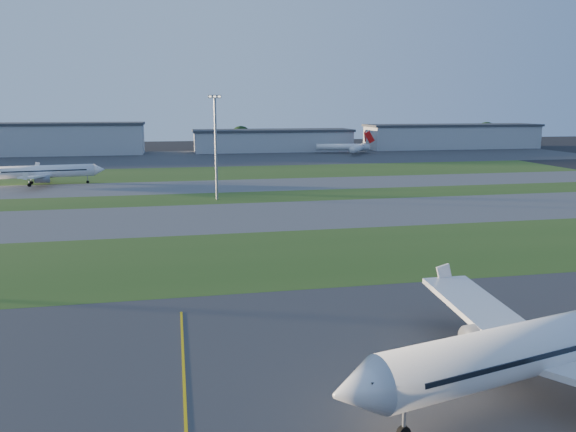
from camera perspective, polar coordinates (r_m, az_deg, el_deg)
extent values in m
cube|color=#2D501A|center=(87.30, -14.29, -4.65)|extent=(300.00, 34.00, 0.01)
cube|color=#515154|center=(119.39, -13.56, -0.39)|extent=(300.00, 32.00, 0.01)
cube|color=#2D501A|center=(143.97, -13.23, 1.57)|extent=(300.00, 18.00, 0.01)
cube|color=#515154|center=(165.71, -13.02, 2.81)|extent=(300.00, 26.00, 0.01)
cube|color=#2D501A|center=(198.42, -12.79, 4.16)|extent=(300.00, 40.00, 0.01)
cube|color=#333335|center=(258.09, -12.52, 5.73)|extent=(400.00, 80.00, 0.01)
cylinder|color=white|center=(50.64, 25.34, -11.55)|extent=(33.21, 11.72, 4.20)
cube|color=white|center=(57.13, 19.19, -9.10)|extent=(5.17, 16.62, 1.71)
cylinder|color=gray|center=(54.86, 19.62, -11.35)|extent=(5.10, 3.54, 2.54)
cylinder|color=white|center=(181.64, -23.73, 4.16)|extent=(29.30, 6.98, 3.68)
cube|color=white|center=(189.46, -23.79, 4.26)|extent=(9.19, 15.14, 1.50)
cube|color=white|center=(174.13, -24.27, 3.69)|extent=(6.21, 14.97, 1.50)
cylinder|color=gray|center=(187.32, -23.38, 3.89)|extent=(4.30, 2.68, 2.23)
cylinder|color=gray|center=(176.21, -23.70, 3.46)|extent=(4.30, 2.68, 2.23)
cylinder|color=white|center=(274.23, 7.21, 6.88)|extent=(16.48, 23.75, 3.20)
cube|color=red|center=(286.57, 7.85, 8.01)|extent=(2.99, 4.55, 6.16)
cylinder|color=white|center=(279.17, 5.60, 6.99)|extent=(26.12, 8.26, 3.20)
cube|color=red|center=(280.43, 8.29, 7.93)|extent=(5.13, 1.31, 6.16)
cylinder|color=gray|center=(140.76, -7.33, 6.69)|extent=(0.60, 0.60, 25.00)
cube|color=gray|center=(140.37, -7.47, 11.94)|extent=(3.20, 0.50, 0.80)
cube|color=#FFF2CC|center=(140.37, -7.47, 11.94)|extent=(2.80, 0.70, 0.35)
cube|color=#A1A4A9|center=(291.76, -21.42, 7.21)|extent=(70.00, 22.00, 14.00)
cube|color=#383A3F|center=(291.44, -21.53, 8.70)|extent=(71.40, 23.00, 1.20)
cube|color=#A1A4A9|center=(291.89, -1.53, 7.58)|extent=(80.00, 22.00, 10.00)
cube|color=#383A3F|center=(291.60, -1.53, 8.67)|extent=(81.60, 23.00, 1.20)
cube|color=#A1A4A9|center=(324.30, 16.32, 7.67)|extent=(95.00, 22.00, 12.00)
cube|color=#383A3F|center=(324.02, 16.39, 8.84)|extent=(96.90, 23.00, 1.20)
cylinder|color=black|center=(299.81, -16.26, 6.62)|extent=(1.00, 1.00, 3.60)
sphere|color=black|center=(299.54, -16.30, 7.39)|extent=(9.90, 9.90, 9.90)
cylinder|color=black|center=(303.76, -4.79, 7.13)|extent=(1.00, 1.00, 4.20)
sphere|color=black|center=(303.47, -4.81, 8.02)|extent=(11.55, 11.55, 11.55)
cylinder|color=black|center=(319.31, 8.85, 7.20)|extent=(1.00, 1.00, 3.80)
sphere|color=black|center=(319.06, 8.87, 7.97)|extent=(10.45, 10.45, 10.45)
cylinder|color=black|center=(353.07, 19.43, 7.13)|extent=(1.00, 1.00, 4.60)
sphere|color=black|center=(352.80, 19.49, 7.97)|extent=(12.65, 12.65, 12.65)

